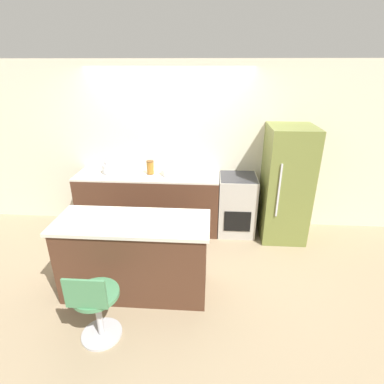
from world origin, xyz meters
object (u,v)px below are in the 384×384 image
at_px(kettle, 108,167).
at_px(mixing_bowl, 171,171).
at_px(stool_chair, 96,307).
at_px(oven_range, 237,205).
at_px(refrigerator, 286,184).

height_order(kettle, mixing_bowl, kettle).
height_order(stool_chair, mixing_bowl, mixing_bowl).
xyz_separation_m(oven_range, stool_chair, (-1.48, -2.20, -0.07)).
xyz_separation_m(oven_range, kettle, (-2.03, 0.04, 0.56)).
relative_size(oven_range, stool_chair, 1.12).
height_order(oven_range, kettle, kettle).
height_order(oven_range, refrigerator, refrigerator).
xyz_separation_m(kettle, mixing_bowl, (0.99, 0.00, -0.04)).
distance_m(stool_chair, kettle, 2.39).
relative_size(refrigerator, stool_chair, 2.04).
height_order(refrigerator, mixing_bowl, refrigerator).
distance_m(refrigerator, mixing_bowl, 1.75).
distance_m(oven_range, refrigerator, 0.81).
distance_m(oven_range, stool_chair, 2.65).
bearing_deg(refrigerator, mixing_bowl, 176.38).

